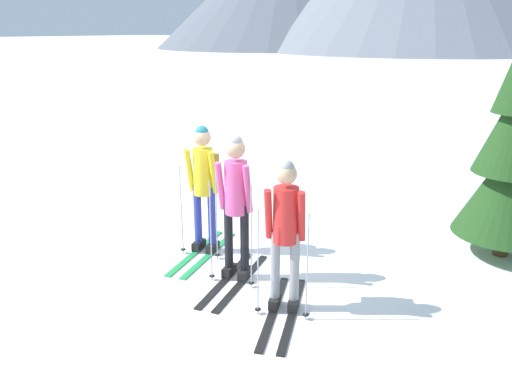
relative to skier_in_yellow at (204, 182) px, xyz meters
The scene contains 4 objects.
ground_plane 1.36m from the skier_in_yellow, 24.98° to the right, with size 400.00×400.00×0.00m, color white.
skier_in_yellow is the anchor object (origin of this frame).
skier_in_pink 0.97m from the skier_in_yellow, 28.13° to the right, with size 0.64×1.66×1.87m.
skier_in_red 1.92m from the skier_in_yellow, 24.04° to the right, with size 0.86×1.64×1.76m.
Camera 1 is at (3.53, -5.00, 3.07)m, focal length 36.10 mm.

